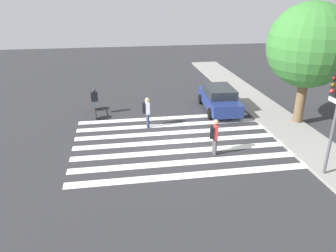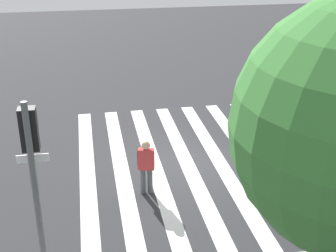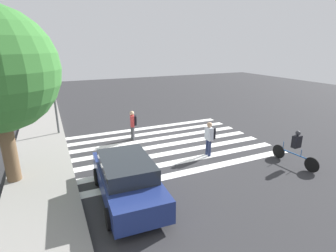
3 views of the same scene
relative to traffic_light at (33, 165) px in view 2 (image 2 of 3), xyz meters
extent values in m
plane|color=#2D2D30|center=(-4.17, -5.16, -3.11)|extent=(60.00, 60.00, 0.00)
cube|color=white|center=(-7.42, -5.16, -3.11)|extent=(0.49, 10.00, 0.01)
cube|color=white|center=(-6.34, -5.16, -3.11)|extent=(0.49, 10.00, 0.01)
cube|color=white|center=(-5.26, -5.16, -3.11)|extent=(0.49, 10.00, 0.01)
cube|color=white|center=(-4.17, -5.16, -3.11)|extent=(0.49, 10.00, 0.01)
cube|color=white|center=(-3.09, -5.16, -3.11)|extent=(0.49, 10.00, 0.01)
cube|color=white|center=(-2.00, -5.16, -3.11)|extent=(0.49, 10.00, 0.01)
cube|color=white|center=(-0.92, -5.16, -3.11)|extent=(0.49, 10.00, 0.01)
cylinder|color=#515456|center=(0.00, 0.13, -0.89)|extent=(0.12, 0.12, 4.44)
cube|color=black|center=(0.00, -0.08, 0.71)|extent=(0.32, 0.26, 0.84)
cube|color=silver|center=(0.00, -0.08, 0.11)|extent=(0.60, 0.02, 0.16)
sphere|color=#590F0F|center=(0.00, -0.24, 0.94)|extent=(0.15, 0.15, 0.15)
sphere|color=#59470F|center=(0.00, -0.24, 0.71)|extent=(0.15, 0.15, 0.15)
sphere|color=red|center=(0.00, -0.24, 0.48)|extent=(0.15, 0.15, 0.15)
cylinder|color=#4C4C51|center=(-2.72, -3.65, -2.72)|extent=(0.15, 0.15, 0.80)
cylinder|color=#4C4C51|center=(-2.51, -3.65, -2.72)|extent=(0.15, 0.15, 0.80)
cube|color=#B73333|center=(-2.62, -3.65, -2.00)|extent=(0.50, 0.32, 0.63)
sphere|color=tan|center=(-2.62, -3.65, -1.56)|extent=(0.25, 0.25, 0.25)
cube|color=black|center=(-2.57, -3.83, -2.00)|extent=(0.38, 0.25, 0.53)
cylinder|color=navy|center=(-6.37, -6.33, -2.72)|extent=(0.15, 0.15, 0.80)
cylinder|color=navy|center=(-6.16, -6.33, -2.72)|extent=(0.15, 0.15, 0.80)
cube|color=silver|center=(-6.26, -6.33, -2.00)|extent=(0.47, 0.22, 0.63)
sphere|color=tan|center=(-6.26, -6.33, -1.56)|extent=(0.25, 0.25, 0.25)
cube|color=black|center=(-6.26, -6.52, -2.00)|extent=(0.35, 0.17, 0.53)
cylinder|color=black|center=(-7.93, -9.18, -2.79)|extent=(0.66, 0.09, 0.65)
cylinder|color=black|center=(-9.59, -9.31, -2.79)|extent=(0.66, 0.09, 0.65)
cube|color=#1E4C8C|center=(-8.76, -9.24, -2.61)|extent=(1.41, 0.15, 0.04)
cylinder|color=#1E4C8C|center=(-9.05, -9.27, -2.45)|extent=(0.03, 0.03, 0.32)
cylinder|color=#1E4C8C|center=(-8.14, -9.20, -2.41)|extent=(0.03, 0.03, 0.40)
cube|color=black|center=(-8.76, -9.24, -2.01)|extent=(0.27, 0.42, 0.55)
sphere|color=#333338|center=(-8.76, -9.24, -1.62)|extent=(0.22, 0.22, 0.22)
cylinder|color=black|center=(-6.84, -0.91, -2.79)|extent=(0.65, 0.23, 0.64)
cylinder|color=black|center=(-6.92, -2.62, -2.79)|extent=(0.65, 0.23, 0.64)
camera|label=1|loc=(10.28, -7.89, 3.85)|focal=35.00mm
camera|label=2|loc=(-1.10, 8.08, 4.21)|focal=50.00mm
camera|label=3|loc=(-16.18, 0.38, 2.03)|focal=28.00mm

